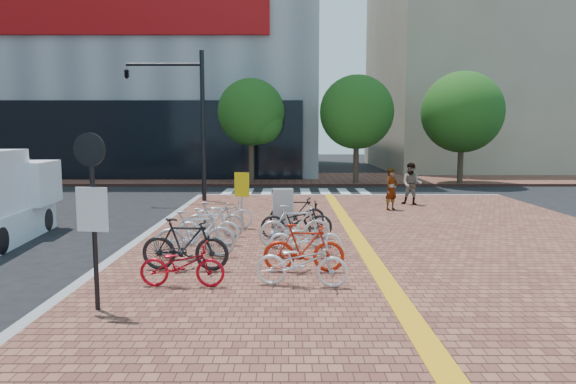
{
  "coord_description": "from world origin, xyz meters",
  "views": [
    {
      "loc": [
        0.07,
        -11.9,
        3.06
      ],
      "look_at": [
        0.08,
        3.2,
        1.3
      ],
      "focal_mm": 32.0,
      "sensor_mm": 36.0,
      "label": 1
    }
  ],
  "objects_px": {
    "bike_1": "(185,244)",
    "bike_6": "(302,262)",
    "bike_7": "(304,248)",
    "bike_2": "(195,234)",
    "notice_sign": "(92,200)",
    "bike_4": "(214,220)",
    "bike_10": "(297,220)",
    "bike_5": "(223,214)",
    "bike_0": "(182,265)",
    "pedestrian_a": "(391,189)",
    "yellow_sign": "(241,190)",
    "bike_8": "(305,238)",
    "bike_3": "(208,227)",
    "bike_9": "(295,226)",
    "pedestrian_b": "(412,184)",
    "bike_11": "(297,213)",
    "traffic_light_pole": "(168,98)",
    "utility_box": "(283,211)"
  },
  "relations": [
    {
      "from": "bike_0",
      "to": "bike_11",
      "type": "relative_size",
      "value": 0.96
    },
    {
      "from": "yellow_sign",
      "to": "notice_sign",
      "type": "relative_size",
      "value": 0.58
    },
    {
      "from": "bike_1",
      "to": "bike_7",
      "type": "relative_size",
      "value": 1.1
    },
    {
      "from": "bike_1",
      "to": "bike_6",
      "type": "bearing_deg",
      "value": -110.84
    },
    {
      "from": "bike_4",
      "to": "bike_10",
      "type": "xyz_separation_m",
      "value": [
        2.28,
        -0.24,
        0.01
      ]
    },
    {
      "from": "bike_9",
      "to": "bike_11",
      "type": "bearing_deg",
      "value": -8.34
    },
    {
      "from": "bike_4",
      "to": "bike_9",
      "type": "height_order",
      "value": "bike_9"
    },
    {
      "from": "bike_6",
      "to": "bike_11",
      "type": "height_order",
      "value": "bike_11"
    },
    {
      "from": "bike_5",
      "to": "bike_6",
      "type": "distance_m",
      "value": 6.21
    },
    {
      "from": "bike_10",
      "to": "pedestrian_b",
      "type": "relative_size",
      "value": 1.16
    },
    {
      "from": "bike_2",
      "to": "notice_sign",
      "type": "distance_m",
      "value": 3.86
    },
    {
      "from": "bike_1",
      "to": "pedestrian_a",
      "type": "height_order",
      "value": "pedestrian_a"
    },
    {
      "from": "bike_0",
      "to": "bike_5",
      "type": "distance_m",
      "value": 5.83
    },
    {
      "from": "bike_3",
      "to": "yellow_sign",
      "type": "relative_size",
      "value": 0.96
    },
    {
      "from": "bike_5",
      "to": "bike_7",
      "type": "xyz_separation_m",
      "value": [
        2.29,
        -4.8,
        0.05
      ]
    },
    {
      "from": "bike_1",
      "to": "pedestrian_b",
      "type": "xyz_separation_m",
      "value": [
        7.16,
        9.89,
        0.28
      ]
    },
    {
      "from": "bike_8",
      "to": "pedestrian_b",
      "type": "height_order",
      "value": "pedestrian_b"
    },
    {
      "from": "bike_8",
      "to": "yellow_sign",
      "type": "relative_size",
      "value": 1.02
    },
    {
      "from": "bike_1",
      "to": "bike_4",
      "type": "height_order",
      "value": "bike_1"
    },
    {
      "from": "bike_9",
      "to": "pedestrian_b",
      "type": "relative_size",
      "value": 1.08
    },
    {
      "from": "pedestrian_b",
      "to": "traffic_light_pole",
      "type": "bearing_deg",
      "value": -164.17
    },
    {
      "from": "bike_1",
      "to": "bike_8",
      "type": "relative_size",
      "value": 1.08
    },
    {
      "from": "pedestrian_b",
      "to": "yellow_sign",
      "type": "xyz_separation_m",
      "value": [
        -6.4,
        -5.0,
        0.33
      ]
    },
    {
      "from": "bike_10",
      "to": "traffic_light_pole",
      "type": "bearing_deg",
      "value": 31.14
    },
    {
      "from": "bike_9",
      "to": "traffic_light_pole",
      "type": "height_order",
      "value": "traffic_light_pole"
    },
    {
      "from": "bike_6",
      "to": "bike_7",
      "type": "xyz_separation_m",
      "value": [
        0.08,
        1.01,
        0.05
      ]
    },
    {
      "from": "yellow_sign",
      "to": "bike_1",
      "type": "bearing_deg",
      "value": -98.86
    },
    {
      "from": "bike_3",
      "to": "bike_5",
      "type": "relative_size",
      "value": 0.93
    },
    {
      "from": "bike_0",
      "to": "yellow_sign",
      "type": "bearing_deg",
      "value": -4.03
    },
    {
      "from": "bike_1",
      "to": "bike_10",
      "type": "relative_size",
      "value": 0.95
    },
    {
      "from": "bike_1",
      "to": "bike_3",
      "type": "xyz_separation_m",
      "value": [
        0.11,
        2.4,
        -0.07
      ]
    },
    {
      "from": "bike_0",
      "to": "pedestrian_a",
      "type": "xyz_separation_m",
      "value": [
        5.9,
        9.66,
        0.36
      ]
    },
    {
      "from": "bike_4",
      "to": "bike_6",
      "type": "bearing_deg",
      "value": -155.06
    },
    {
      "from": "bike_8",
      "to": "utility_box",
      "type": "relative_size",
      "value": 1.34
    },
    {
      "from": "bike_5",
      "to": "bike_11",
      "type": "distance_m",
      "value": 2.23
    },
    {
      "from": "bike_3",
      "to": "bike_11",
      "type": "xyz_separation_m",
      "value": [
        2.33,
        2.25,
        0.02
      ]
    },
    {
      "from": "bike_0",
      "to": "bike_6",
      "type": "xyz_separation_m",
      "value": [
        2.26,
        0.03,
        0.04
      ]
    },
    {
      "from": "bike_3",
      "to": "bike_9",
      "type": "relative_size",
      "value": 0.9
    },
    {
      "from": "yellow_sign",
      "to": "bike_8",
      "type": "bearing_deg",
      "value": -64.32
    },
    {
      "from": "bike_3",
      "to": "bike_10",
      "type": "xyz_separation_m",
      "value": [
        2.3,
        0.81,
        0.02
      ]
    },
    {
      "from": "bike_7",
      "to": "bike_1",
      "type": "bearing_deg",
      "value": 88.97
    },
    {
      "from": "bike_0",
      "to": "notice_sign",
      "type": "height_order",
      "value": "notice_sign"
    },
    {
      "from": "bike_0",
      "to": "utility_box",
      "type": "distance_m",
      "value": 5.58
    },
    {
      "from": "bike_0",
      "to": "yellow_sign",
      "type": "xyz_separation_m",
      "value": [
        0.59,
        6.04,
        0.75
      ]
    },
    {
      "from": "bike_6",
      "to": "bike_9",
      "type": "distance_m",
      "value": 3.29
    },
    {
      "from": "bike_8",
      "to": "pedestrian_b",
      "type": "distance_m",
      "value": 9.9
    },
    {
      "from": "bike_4",
      "to": "bike_10",
      "type": "height_order",
      "value": "bike_10"
    },
    {
      "from": "bike_1",
      "to": "bike_3",
      "type": "height_order",
      "value": "bike_1"
    },
    {
      "from": "notice_sign",
      "to": "traffic_light_pole",
      "type": "distance_m",
      "value": 14.0
    },
    {
      "from": "bike_1",
      "to": "bike_3",
      "type": "bearing_deg",
      "value": 1.28
    }
  ]
}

